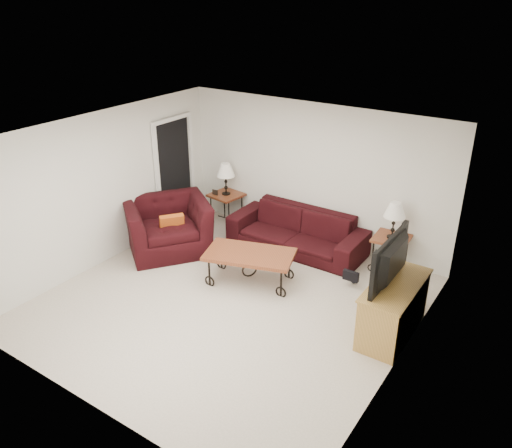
% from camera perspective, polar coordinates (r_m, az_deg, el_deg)
% --- Properties ---
extents(ground, '(5.00, 5.00, 0.00)m').
position_cam_1_polar(ground, '(7.68, -2.93, -8.63)').
color(ground, beige).
rests_on(ground, ground).
extents(wall_back, '(5.00, 0.02, 2.50)m').
position_cam_1_polar(wall_back, '(9.03, 6.38, 5.47)').
color(wall_back, silver).
rests_on(wall_back, ground).
extents(wall_front, '(5.00, 0.02, 2.50)m').
position_cam_1_polar(wall_front, '(5.54, -18.97, -9.37)').
color(wall_front, silver).
rests_on(wall_front, ground).
extents(wall_left, '(0.02, 5.00, 2.50)m').
position_cam_1_polar(wall_left, '(8.69, -16.54, 3.75)').
color(wall_left, silver).
rests_on(wall_left, ground).
extents(wall_right, '(0.02, 5.00, 2.50)m').
position_cam_1_polar(wall_right, '(6.07, 16.27, -5.76)').
color(wall_right, silver).
rests_on(wall_right, ground).
extents(ceiling, '(5.00, 5.00, 0.00)m').
position_cam_1_polar(ceiling, '(6.63, -3.41, 9.66)').
color(ceiling, white).
rests_on(ceiling, wall_back).
extents(doorway, '(0.08, 0.94, 2.04)m').
position_cam_1_polar(doorway, '(9.80, -9.01, 5.47)').
color(doorway, black).
rests_on(doorway, ground).
extents(sofa, '(2.41, 0.94, 0.70)m').
position_cam_1_polar(sofa, '(9.00, 4.54, -0.74)').
color(sofa, black).
rests_on(sofa, ground).
extents(side_table_left, '(0.63, 0.63, 0.61)m').
position_cam_1_polar(side_table_left, '(9.98, -3.28, 1.71)').
color(side_table_left, brown).
rests_on(side_table_left, ground).
extents(side_table_right, '(0.58, 0.58, 0.60)m').
position_cam_1_polar(side_table_right, '(8.60, 14.59, -3.22)').
color(side_table_right, brown).
rests_on(side_table_right, ground).
extents(lamp_left, '(0.39, 0.39, 0.61)m').
position_cam_1_polar(lamp_left, '(9.75, -3.37, 5.00)').
color(lamp_left, black).
rests_on(lamp_left, side_table_left).
extents(lamp_right, '(0.36, 0.36, 0.60)m').
position_cam_1_polar(lamp_right, '(8.34, 15.03, 0.40)').
color(lamp_right, black).
rests_on(lamp_right, side_table_right).
extents(photo_frame_left, '(0.12, 0.02, 0.10)m').
position_cam_1_polar(photo_frame_left, '(9.82, -4.56, 3.52)').
color(photo_frame_left, black).
rests_on(photo_frame_left, side_table_left).
extents(photo_frame_right, '(0.12, 0.03, 0.10)m').
position_cam_1_polar(photo_frame_right, '(8.27, 15.46, -1.77)').
color(photo_frame_right, black).
rests_on(photo_frame_right, side_table_right).
extents(coffee_table, '(1.51, 1.11, 0.51)m').
position_cam_1_polar(coffee_table, '(8.03, -0.70, -4.82)').
color(coffee_table, brown).
rests_on(coffee_table, ground).
extents(armchair, '(1.80, 1.84, 0.90)m').
position_cam_1_polar(armchair, '(9.03, -9.76, -0.24)').
color(armchair, black).
rests_on(armchair, ground).
extents(throw_pillow, '(0.33, 0.39, 0.41)m').
position_cam_1_polar(throw_pillow, '(8.87, -9.30, -0.18)').
color(throw_pillow, orange).
rests_on(throw_pillow, armchair).
extents(tv_stand, '(0.53, 1.27, 0.76)m').
position_cam_1_polar(tv_stand, '(7.09, 14.96, -9.07)').
color(tv_stand, '#BC8B45').
rests_on(tv_stand, ground).
extents(television, '(0.15, 1.13, 0.65)m').
position_cam_1_polar(television, '(6.73, 15.46, -4.02)').
color(television, black).
rests_on(television, tv_stand).
extents(backpack, '(0.43, 0.36, 0.49)m').
position_cam_1_polar(backpack, '(8.12, 10.88, -5.00)').
color(backpack, black).
rests_on(backpack, ground).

